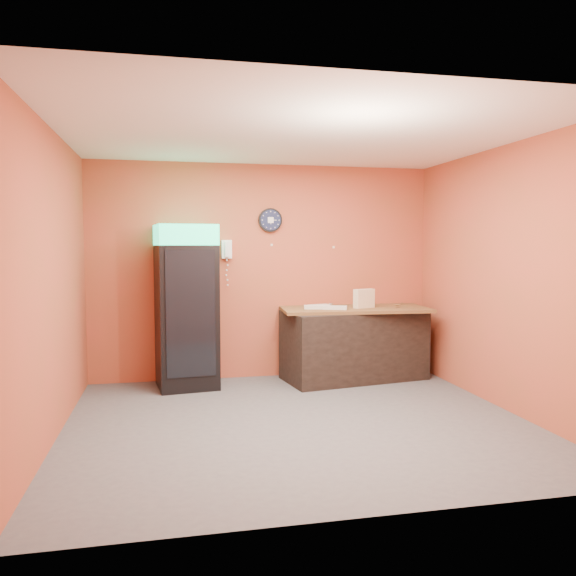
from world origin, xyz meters
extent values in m
plane|color=#47474C|center=(0.00, 0.00, 0.00)|extent=(4.50, 4.50, 0.00)
cube|color=#B94734|center=(0.00, 2.00, 1.40)|extent=(4.50, 0.02, 2.80)
cube|color=#B94734|center=(-2.25, 0.00, 1.40)|extent=(0.02, 4.00, 2.80)
cube|color=#B94734|center=(2.25, 0.00, 1.40)|extent=(0.02, 4.00, 2.80)
cube|color=white|center=(0.00, 0.00, 2.80)|extent=(4.50, 4.00, 0.02)
cube|color=black|center=(-1.03, 1.65, 0.87)|extent=(0.78, 0.78, 1.74)
cube|color=#1AE593|center=(-1.03, 1.65, 1.87)|extent=(0.78, 0.78, 0.25)
cube|color=black|center=(-1.07, 1.30, 0.95)|extent=(0.58, 0.09, 1.50)
cube|color=black|center=(1.12, 1.60, 0.45)|extent=(1.90, 1.07, 0.90)
cylinder|color=black|center=(0.08, 1.98, 2.07)|extent=(0.31, 0.05, 0.31)
cylinder|color=#0F1433|center=(0.08, 1.95, 2.07)|extent=(0.27, 0.01, 0.27)
cube|color=white|center=(0.08, 1.94, 2.07)|extent=(0.08, 0.00, 0.08)
cube|color=white|center=(-0.50, 1.96, 1.69)|extent=(0.13, 0.08, 0.24)
cube|color=white|center=(-0.50, 1.91, 1.69)|extent=(0.05, 0.04, 0.19)
cube|color=brown|center=(1.12, 1.60, 0.92)|extent=(1.94, 0.99, 0.04)
cube|color=beige|center=(1.22, 1.53, 0.97)|extent=(0.30, 0.20, 0.06)
cube|color=beige|center=(1.22, 1.53, 1.03)|extent=(0.30, 0.20, 0.06)
cube|color=beige|center=(1.22, 1.53, 1.09)|extent=(0.30, 0.20, 0.06)
cube|color=beige|center=(1.22, 1.53, 1.15)|extent=(0.30, 0.20, 0.06)
cube|color=silver|center=(0.59, 1.55, 0.96)|extent=(0.33, 0.18, 0.04)
cube|color=silver|center=(0.81, 1.45, 0.96)|extent=(0.33, 0.22, 0.04)
cube|color=silver|center=(0.66, 1.68, 0.96)|extent=(0.30, 0.18, 0.04)
cylinder|color=silver|center=(0.83, 1.70, 0.97)|extent=(0.06, 0.06, 0.06)
camera|label=1|loc=(-1.23, -5.30, 1.75)|focal=35.00mm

